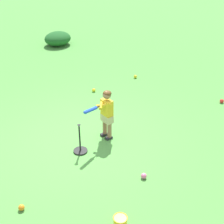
{
  "coord_description": "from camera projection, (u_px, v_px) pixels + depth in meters",
  "views": [
    {
      "loc": [
        2.54,
        -4.8,
        3.68
      ],
      "look_at": [
        0.53,
        0.66,
        0.45
      ],
      "focal_mm": 49.7,
      "sensor_mm": 36.0,
      "label": 1
    }
  ],
  "objects": [
    {
      "name": "batting_tee",
      "position": [
        80.0,
        147.0,
        6.11
      ],
      "size": [
        0.28,
        0.28,
        0.62
      ],
      "color": "black",
      "rests_on": "ground"
    },
    {
      "name": "play_ball_near_batter",
      "position": [
        222.0,
        101.0,
        7.98
      ],
      "size": [
        0.1,
        0.1,
        0.1
      ],
      "primitive_type": "sphere",
      "color": "red",
      "rests_on": "ground"
    },
    {
      "name": "child_batter",
      "position": [
        106.0,
        111.0,
        6.28
      ],
      "size": [
        0.39,
        0.77,
        1.08
      ],
      "color": "#232328",
      "rests_on": "ground"
    },
    {
      "name": "shrub_left_background",
      "position": [
        58.0,
        39.0,
        12.28
      ],
      "size": [
        0.99,
        1.15,
        0.53
      ],
      "primitive_type": "ellipsoid",
      "color": "#1E5B23",
      "rests_on": "ground"
    },
    {
      "name": "ground_plane",
      "position": [
        77.0,
        141.0,
        6.49
      ],
      "size": [
        40.0,
        40.0,
        0.0
      ],
      "primitive_type": "plane",
      "color": "#519942"
    },
    {
      "name": "toy_bucket",
      "position": [
        120.0,
        222.0,
        4.5
      ],
      "size": [
        0.22,
        0.22,
        0.19
      ],
      "color": "yellow",
      "rests_on": "ground"
    },
    {
      "name": "play_ball_midfield",
      "position": [
        94.0,
        90.0,
        8.56
      ],
      "size": [
        0.1,
        0.1,
        0.1
      ],
      "primitive_type": "sphere",
      "color": "yellow",
      "rests_on": "ground"
    },
    {
      "name": "play_ball_by_bucket",
      "position": [
        144.0,
        176.0,
        5.45
      ],
      "size": [
        0.1,
        0.1,
        0.1
      ],
      "primitive_type": "sphere",
      "color": "pink",
      "rests_on": "ground"
    },
    {
      "name": "play_ball_center_lawn",
      "position": [
        135.0,
        77.0,
        9.42
      ],
      "size": [
        0.1,
        0.1,
        0.1
      ],
      "primitive_type": "sphere",
      "color": "yellow",
      "rests_on": "ground"
    },
    {
      "name": "play_ball_far_left",
      "position": [
        21.0,
        208.0,
        4.8
      ],
      "size": [
        0.1,
        0.1,
        0.1
      ],
      "primitive_type": "sphere",
      "color": "orange",
      "rests_on": "ground"
    }
  ]
}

